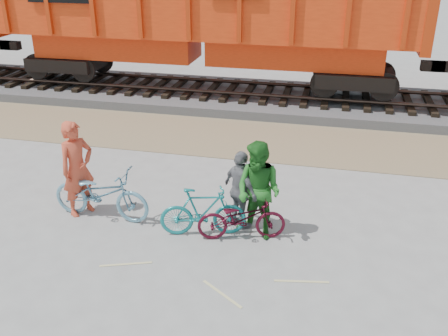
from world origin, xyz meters
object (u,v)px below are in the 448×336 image
at_px(bicycle_teal, 203,212).
at_px(bicycle_blue, 101,194).
at_px(person_solo, 77,169).
at_px(person_man, 258,191).
at_px(person_woman, 241,190).
at_px(bicycle_maroon, 242,218).
at_px(hopper_car_center, 202,10).

bearing_deg(bicycle_teal, bicycle_blue, 70.36).
relative_size(person_solo, person_man, 1.05).
xyz_separation_m(person_man, person_woman, (-0.37, 0.23, -0.15)).
bearing_deg(person_man, bicycle_maroon, -122.08).
bearing_deg(hopper_car_center, person_man, -68.45).
height_order(hopper_car_center, bicycle_teal, hopper_car_center).
height_order(bicycle_blue, bicycle_teal, bicycle_blue).
height_order(person_man, person_woman, person_man).
relative_size(bicycle_teal, person_woman, 1.02).
xyz_separation_m(bicycle_blue, bicycle_maroon, (2.86, -0.13, -0.10)).
bearing_deg(bicycle_maroon, person_man, -74.23).
height_order(hopper_car_center, person_woman, hopper_car_center).
distance_m(bicycle_blue, bicycle_maroon, 2.87).
xyz_separation_m(bicycle_blue, person_woman, (2.76, 0.27, 0.26)).
bearing_deg(bicycle_blue, person_man, -86.77).
xyz_separation_m(hopper_car_center, bicycle_blue, (0.16, -8.39, -2.47)).
height_order(hopper_car_center, bicycle_blue, hopper_car_center).
xyz_separation_m(bicycle_blue, bicycle_teal, (2.14, -0.17, -0.05)).
distance_m(hopper_car_center, bicycle_blue, 8.75).
distance_m(bicycle_blue, person_man, 3.16).
relative_size(hopper_car_center, person_man, 7.47).
bearing_deg(person_solo, bicycle_teal, -65.79).
height_order(hopper_car_center, bicycle_maroon, hopper_car_center).
relative_size(bicycle_maroon, person_solo, 0.83).
bearing_deg(bicycle_teal, person_woman, -70.68).
height_order(bicycle_blue, person_man, person_man).
distance_m(person_man, person_woman, 0.46).
bearing_deg(person_woman, bicycle_teal, 76.77).
distance_m(bicycle_teal, bicycle_maroon, 0.73).
relative_size(bicycle_teal, person_man, 0.86).
xyz_separation_m(bicycle_teal, person_man, (1.00, 0.20, 0.45)).
bearing_deg(bicycle_maroon, hopper_car_center, 3.60).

